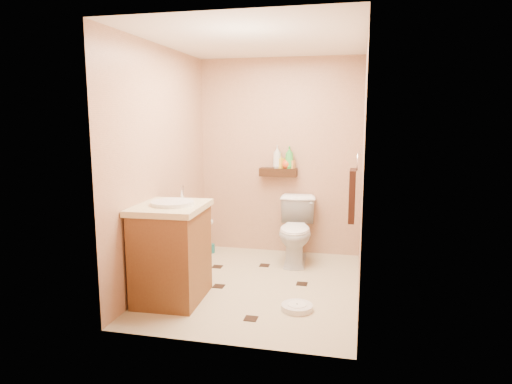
# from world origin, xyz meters

# --- Properties ---
(ground) EXTENTS (2.50, 2.50, 0.00)m
(ground) POSITION_xyz_m (0.00, 0.00, 0.00)
(ground) COLOR tan
(ground) RESTS_ON ground
(wall_back) EXTENTS (2.00, 0.04, 2.40)m
(wall_back) POSITION_xyz_m (0.00, 1.25, 1.20)
(wall_back) COLOR tan
(wall_back) RESTS_ON ground
(wall_front) EXTENTS (2.00, 0.04, 2.40)m
(wall_front) POSITION_xyz_m (0.00, -1.25, 1.20)
(wall_front) COLOR tan
(wall_front) RESTS_ON ground
(wall_left) EXTENTS (0.04, 2.50, 2.40)m
(wall_left) POSITION_xyz_m (-1.00, 0.00, 1.20)
(wall_left) COLOR tan
(wall_left) RESTS_ON ground
(wall_right) EXTENTS (0.04, 2.50, 2.40)m
(wall_right) POSITION_xyz_m (1.00, 0.00, 1.20)
(wall_right) COLOR tan
(wall_right) RESTS_ON ground
(ceiling) EXTENTS (2.00, 2.50, 0.02)m
(ceiling) POSITION_xyz_m (0.00, 0.00, 2.40)
(ceiling) COLOR white
(ceiling) RESTS_ON wall_back
(wall_shelf) EXTENTS (0.46, 0.14, 0.10)m
(wall_shelf) POSITION_xyz_m (0.00, 1.17, 1.02)
(wall_shelf) COLOR #32180D
(wall_shelf) RESTS_ON wall_back
(floor_accents) EXTENTS (1.22, 1.51, 0.01)m
(floor_accents) POSITION_xyz_m (0.02, -0.03, 0.00)
(floor_accents) COLOR black
(floor_accents) RESTS_ON ground
(toilet) EXTENTS (0.48, 0.77, 0.76)m
(toilet) POSITION_xyz_m (0.28, 0.83, 0.38)
(toilet) COLOR white
(toilet) RESTS_ON ground
(vanity) EXTENTS (0.64, 0.76, 1.04)m
(vanity) POSITION_xyz_m (-0.70, -0.51, 0.47)
(vanity) COLOR brown
(vanity) RESTS_ON ground
(bathroom_scale) EXTENTS (0.33, 0.33, 0.06)m
(bathroom_scale) POSITION_xyz_m (0.48, -0.51, 0.03)
(bathroom_scale) COLOR silver
(bathroom_scale) RESTS_ON ground
(toilet_brush) EXTENTS (0.10, 0.10, 0.43)m
(toilet_brush) POSITION_xyz_m (-0.82, 0.97, 0.15)
(toilet_brush) COLOR #186361
(toilet_brush) RESTS_ON ground
(towel_ring) EXTENTS (0.12, 0.30, 0.76)m
(towel_ring) POSITION_xyz_m (0.91, 0.25, 0.95)
(towel_ring) COLOR silver
(towel_ring) RESTS_ON wall_right
(toilet_paper) EXTENTS (0.12, 0.11, 0.12)m
(toilet_paper) POSITION_xyz_m (-0.94, 0.65, 0.60)
(toilet_paper) COLOR silver
(toilet_paper) RESTS_ON wall_left
(bottle_a) EXTENTS (0.13, 0.13, 0.28)m
(bottle_a) POSITION_xyz_m (-0.01, 1.17, 1.21)
(bottle_a) COLOR beige
(bottle_a) RESTS_ON wall_shelf
(bottle_b) EXTENTS (0.11, 0.11, 0.18)m
(bottle_b) POSITION_xyz_m (0.02, 1.17, 1.16)
(bottle_b) COLOR gold
(bottle_b) RESTS_ON wall_shelf
(bottle_c) EXTENTS (0.14, 0.14, 0.15)m
(bottle_c) POSITION_xyz_m (0.11, 1.17, 1.15)
(bottle_c) COLOR #DA4C19
(bottle_c) RESTS_ON wall_shelf
(bottle_d) EXTENTS (0.13, 0.13, 0.27)m
(bottle_d) POSITION_xyz_m (0.13, 1.17, 1.21)
(bottle_d) COLOR green
(bottle_d) RESTS_ON wall_shelf
(bottle_e) EXTENTS (0.09, 0.09, 0.15)m
(bottle_e) POSITION_xyz_m (0.17, 1.17, 1.15)
(bottle_e) COLOR #C58C41
(bottle_e) RESTS_ON wall_shelf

